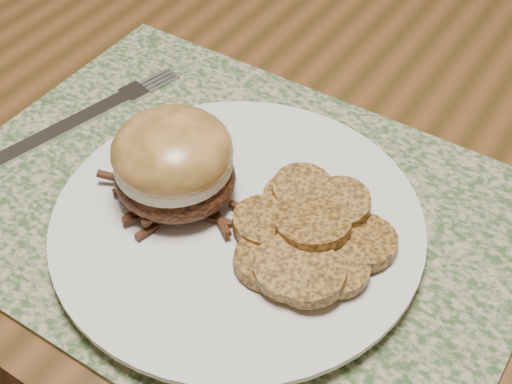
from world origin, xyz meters
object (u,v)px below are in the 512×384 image
Objects in this scene: pork_sandwich at (173,162)px; fork at (89,115)px; dinner_plate at (238,225)px; dining_table at (465,153)px.

pork_sandwich is 0.15m from fork.
pork_sandwich reaches higher than dinner_plate.
dining_table is 15.65× the size of pork_sandwich.
dining_table is 5.77× the size of dinner_plate.
fork is (-0.13, 0.05, -0.05)m from pork_sandwich.
dinner_plate is at bearing 2.75° from pork_sandwich.
dinner_plate is (-0.09, -0.27, 0.09)m from dining_table.
dinner_plate is 0.07m from pork_sandwich.
dinner_plate is 1.36× the size of fork.
fork is (-0.19, 0.04, -0.01)m from dinner_plate.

